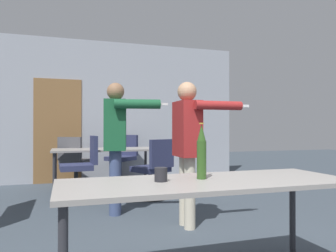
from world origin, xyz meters
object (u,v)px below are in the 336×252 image
at_px(office_chair_far_right, 154,171).
at_px(beer_bottle, 202,152).
at_px(office_chair_mid_tucked, 74,163).
at_px(office_chair_side_rolled, 81,170).
at_px(person_left_plaid, 117,135).
at_px(drink_cup, 161,174).
at_px(office_chair_far_left, 123,160).
at_px(person_center_tall, 188,139).

xyz_separation_m(office_chair_far_right, beer_bottle, (-0.39, -2.71, 0.48)).
bearing_deg(office_chair_mid_tucked, office_chair_side_rolled, -59.99).
distance_m(person_left_plaid, drink_cup, 2.10).
relative_size(office_chair_far_left, office_chair_side_rolled, 0.98).
height_order(office_chair_mid_tucked, drink_cup, office_chair_mid_tucked).
xyz_separation_m(office_chair_far_right, drink_cup, (-0.69, -2.73, 0.35)).
height_order(office_chair_far_right, office_chair_side_rolled, office_chair_side_rolled).
distance_m(person_center_tall, office_chair_side_rolled, 2.06).
bearing_deg(office_chair_side_rolled, drink_cup, -176.33).
bearing_deg(person_center_tall, beer_bottle, -16.49).
distance_m(office_chair_far_left, office_chair_side_rolled, 1.71).
bearing_deg(person_left_plaid, person_center_tall, 50.26).
xyz_separation_m(person_center_tall, office_chair_side_rolled, (-1.05, 1.70, -0.50)).
distance_m(person_left_plaid, office_chair_side_rolled, 1.11).
height_order(person_left_plaid, drink_cup, person_left_plaid).
bearing_deg(office_chair_mid_tucked, office_chair_far_left, 38.69).
relative_size(office_chair_far_right, beer_bottle, 2.35).
bearing_deg(person_left_plaid, beer_bottle, 18.60).
relative_size(office_chair_far_right, office_chair_mid_tucked, 0.99).
height_order(person_center_tall, office_chair_mid_tucked, person_center_tall).
distance_m(office_chair_side_rolled, office_chair_mid_tucked, 1.27).
distance_m(person_center_tall, office_chair_far_left, 3.21).
distance_m(person_left_plaid, office_chair_mid_tucked, 2.28).
xyz_separation_m(office_chair_far_left, drink_cup, (-0.52, -4.45, 0.32)).
xyz_separation_m(office_chair_far_left, office_chair_mid_tucked, (-0.94, -0.20, -0.02)).
xyz_separation_m(office_chair_far_left, beer_bottle, (-0.22, -4.42, 0.46)).
xyz_separation_m(person_left_plaid, office_chair_far_right, (0.66, 0.64, -0.56)).
height_order(person_left_plaid, office_chair_mid_tucked, person_left_plaid).
relative_size(person_left_plaid, office_chair_mid_tucked, 1.80).
distance_m(person_center_tall, office_chair_mid_tucked, 3.22).
bearing_deg(beer_bottle, person_center_tall, 72.76).
bearing_deg(beer_bottle, person_left_plaid, 97.35).
bearing_deg(office_chair_far_right, office_chair_mid_tucked, 100.69).
xyz_separation_m(person_center_tall, office_chair_far_right, (0.00, 1.45, -0.53)).
bearing_deg(drink_cup, office_chair_side_rolled, 96.84).
distance_m(office_chair_far_left, office_chair_mid_tucked, 0.96).
relative_size(office_chair_mid_tucked, drink_cup, 10.00).
distance_m(person_center_tall, person_left_plaid, 1.04).
bearing_deg(office_chair_far_right, person_left_plaid, -161.44).
height_order(person_left_plaid, office_chair_side_rolled, person_left_plaid).
xyz_separation_m(person_center_tall, office_chair_mid_tucked, (-1.11, 2.97, -0.53)).
bearing_deg(person_center_tall, office_chair_side_rolled, -147.68).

